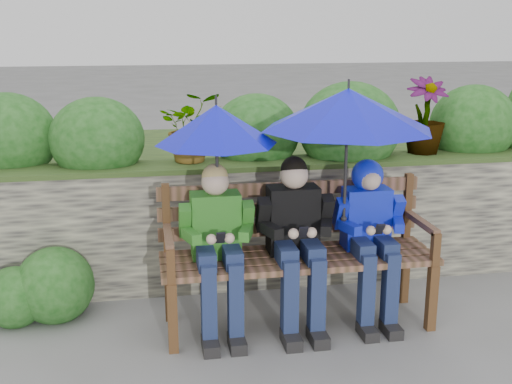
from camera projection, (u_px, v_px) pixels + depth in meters
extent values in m
plane|color=#5E5E5C|center=(258.00, 321.00, 4.68)|extent=(60.00, 60.00, 0.00)
cube|color=#393735|center=(242.00, 225.00, 5.27)|extent=(8.00, 0.40, 1.00)
cube|color=#20371B|center=(242.00, 164.00, 5.14)|extent=(8.00, 0.42, 0.04)
cube|color=#20371B|center=(223.00, 191.00, 6.41)|extent=(8.00, 2.00, 0.96)
ellipsoid|color=#154511|center=(7.00, 137.00, 5.07)|extent=(0.78, 0.63, 0.70)
ellipsoid|color=#154511|center=(97.00, 139.00, 5.04)|extent=(0.74, 0.59, 0.67)
ellipsoid|color=#154511|center=(256.00, 133.00, 5.33)|extent=(0.73, 0.59, 0.66)
ellipsoid|color=#154511|center=(350.00, 128.00, 5.34)|extent=(0.86, 0.69, 0.78)
ellipsoid|color=#154511|center=(473.00, 125.00, 5.67)|extent=(0.79, 0.63, 0.71)
sphere|color=#F197C5|center=(69.00, 151.00, 4.97)|extent=(0.14, 0.14, 0.14)
sphere|color=#F197C5|center=(242.00, 145.00, 5.20)|extent=(0.14, 0.14, 0.14)
imported|color=#154511|center=(192.00, 127.00, 5.09)|extent=(0.50, 0.44, 0.56)
imported|color=#154511|center=(425.00, 115.00, 5.42)|extent=(0.36, 0.36, 0.64)
sphere|color=#154511|center=(55.00, 285.00, 4.70)|extent=(0.57, 0.57, 0.57)
sphere|color=#154511|center=(15.00, 297.00, 4.62)|extent=(0.45, 0.45, 0.45)
cube|color=#4C3019|center=(173.00, 318.00, 4.18)|extent=(0.06, 0.06, 0.48)
cube|color=#4C3019|center=(169.00, 289.00, 4.64)|extent=(0.06, 0.06, 0.48)
cube|color=#4C3019|center=(432.00, 298.00, 4.49)|extent=(0.06, 0.06, 0.48)
cube|color=#4C3019|center=(404.00, 272.00, 4.95)|extent=(0.06, 0.06, 0.48)
cube|color=#4E3722|center=(306.00, 269.00, 4.31)|extent=(1.94, 0.11, 0.04)
cube|color=#4E3722|center=(301.00, 262.00, 4.44)|extent=(1.94, 0.11, 0.04)
cube|color=#4E3722|center=(296.00, 255.00, 4.57)|extent=(1.94, 0.11, 0.04)
cube|color=#4E3722|center=(292.00, 248.00, 4.70)|extent=(1.94, 0.11, 0.04)
cube|color=#4C3019|center=(167.00, 221.00, 4.53)|extent=(0.05, 0.05, 0.54)
cube|color=#4E3722|center=(168.00, 237.00, 4.29)|extent=(0.05, 0.50, 0.04)
cube|color=#4C3019|center=(171.00, 267.00, 4.09)|extent=(0.05, 0.05, 0.24)
cube|color=#4C3019|center=(407.00, 208.00, 4.84)|extent=(0.05, 0.05, 0.54)
cube|color=#4E3722|center=(422.00, 223.00, 4.60)|extent=(0.05, 0.50, 0.04)
cube|color=#4C3019|center=(435.00, 250.00, 4.40)|extent=(0.05, 0.05, 0.24)
cube|color=#4E3722|center=(290.00, 228.00, 4.72)|extent=(1.94, 0.04, 0.10)
cube|color=#4E3722|center=(291.00, 208.00, 4.69)|extent=(1.94, 0.04, 0.10)
cube|color=#4E3722|center=(291.00, 188.00, 4.65)|extent=(1.94, 0.04, 0.10)
cube|color=#1B5C19|center=(216.00, 225.00, 4.43)|extent=(0.34, 0.20, 0.46)
sphere|color=#C5A78C|center=(215.00, 182.00, 4.33)|extent=(0.19, 0.19, 0.19)
sphere|color=tan|center=(215.00, 177.00, 4.34)|extent=(0.18, 0.18, 0.18)
cube|color=#212E4C|center=(206.00, 257.00, 4.31)|extent=(0.12, 0.32, 0.12)
cube|color=#212E4C|center=(209.00, 307.00, 4.23)|extent=(0.10, 0.11, 0.59)
cube|color=black|center=(211.00, 346.00, 4.24)|extent=(0.11, 0.22, 0.08)
cube|color=#212E4C|center=(232.00, 255.00, 4.34)|extent=(0.12, 0.32, 0.12)
cube|color=#212E4C|center=(236.00, 305.00, 4.26)|extent=(0.10, 0.11, 0.59)
cube|color=black|center=(237.00, 343.00, 4.27)|extent=(0.11, 0.22, 0.08)
cube|color=#1B5C19|center=(185.00, 220.00, 4.33)|extent=(0.08, 0.18, 0.25)
cube|color=#1B5C19|center=(191.00, 236.00, 4.23)|extent=(0.13, 0.21, 0.07)
sphere|color=#C5A78C|center=(211.00, 239.00, 4.17)|extent=(0.07, 0.07, 0.07)
cube|color=#1B5C19|center=(247.00, 217.00, 4.41)|extent=(0.08, 0.18, 0.25)
cube|color=#1B5C19|center=(246.00, 233.00, 4.30)|extent=(0.13, 0.21, 0.07)
sphere|color=#C5A78C|center=(229.00, 238.00, 4.19)|extent=(0.07, 0.07, 0.07)
cube|color=black|center=(221.00, 238.00, 4.17)|extent=(0.06, 0.07, 0.09)
cube|color=black|center=(293.00, 219.00, 4.52)|extent=(0.35, 0.21, 0.48)
sphere|color=#C5A78C|center=(294.00, 175.00, 4.42)|extent=(0.20, 0.20, 0.20)
sphere|color=black|center=(294.00, 170.00, 4.42)|extent=(0.19, 0.19, 0.19)
cube|color=#212E4C|center=(285.00, 252.00, 4.40)|extent=(0.12, 0.33, 0.12)
cube|color=#212E4C|center=(290.00, 301.00, 4.31)|extent=(0.10, 0.11, 0.59)
cube|color=black|center=(291.00, 340.00, 4.32)|extent=(0.11, 0.23, 0.08)
cube|color=#212E4C|center=(311.00, 250.00, 4.43)|extent=(0.12, 0.33, 0.12)
cube|color=#212E4C|center=(316.00, 299.00, 4.34)|extent=(0.10, 0.11, 0.59)
cube|color=black|center=(318.00, 337.00, 4.35)|extent=(0.11, 0.23, 0.08)
cube|color=black|center=(263.00, 215.00, 4.42)|extent=(0.08, 0.19, 0.27)
cube|color=black|center=(271.00, 230.00, 4.32)|extent=(0.13, 0.22, 0.07)
sphere|color=#C5A78C|center=(293.00, 234.00, 4.25)|extent=(0.07, 0.07, 0.07)
cube|color=black|center=(326.00, 211.00, 4.50)|extent=(0.08, 0.19, 0.27)
cube|color=black|center=(326.00, 227.00, 4.38)|extent=(0.13, 0.22, 0.07)
sphere|color=#C5A78C|center=(312.00, 233.00, 4.27)|extent=(0.07, 0.07, 0.07)
cube|color=black|center=(303.00, 232.00, 4.25)|extent=(0.06, 0.07, 0.09)
cube|color=#1726BC|center=(366.00, 218.00, 4.62)|extent=(0.33, 0.19, 0.44)
sphere|color=#C5A78C|center=(369.00, 178.00, 4.53)|extent=(0.18, 0.18, 0.18)
sphere|color=#1726BC|center=(367.00, 175.00, 4.55)|extent=(0.23, 0.23, 0.23)
sphere|color=#C5A78C|center=(371.00, 180.00, 4.49)|extent=(0.14, 0.14, 0.14)
cube|color=#212E4C|center=(361.00, 247.00, 4.50)|extent=(0.12, 0.31, 0.12)
cube|color=#212E4C|center=(366.00, 294.00, 4.43)|extent=(0.10, 0.11, 0.58)
cube|color=black|center=(367.00, 331.00, 4.44)|extent=(0.11, 0.21, 0.08)
cube|color=#212E4C|center=(384.00, 245.00, 4.53)|extent=(0.12, 0.31, 0.12)
cube|color=#212E4C|center=(390.00, 292.00, 4.46)|extent=(0.10, 0.11, 0.58)
cube|color=black|center=(391.00, 329.00, 4.47)|extent=(0.11, 0.21, 0.08)
cube|color=#1726BC|center=(341.00, 213.00, 4.53)|extent=(0.08, 0.18, 0.25)
cube|color=#1726BC|center=(350.00, 228.00, 4.43)|extent=(0.12, 0.20, 0.07)
sphere|color=#C5A78C|center=(371.00, 231.00, 4.37)|extent=(0.07, 0.07, 0.07)
cube|color=#1726BC|center=(396.00, 211.00, 4.60)|extent=(0.08, 0.18, 0.25)
cube|color=#1726BC|center=(398.00, 225.00, 4.49)|extent=(0.12, 0.20, 0.07)
sphere|color=#C5A78C|center=(387.00, 230.00, 4.39)|extent=(0.07, 0.07, 0.07)
cube|color=black|center=(379.00, 229.00, 4.37)|extent=(0.06, 0.07, 0.09)
cone|color=#090FC6|center=(216.00, 125.00, 4.21)|extent=(0.82, 0.82, 0.26)
cylinder|color=black|center=(216.00, 100.00, 4.17)|extent=(0.02, 0.02, 0.06)
cylinder|color=black|center=(217.00, 176.00, 4.30)|extent=(0.02, 0.02, 0.69)
sphere|color=black|center=(218.00, 225.00, 4.39)|extent=(0.04, 0.04, 0.04)
cone|color=#090FC6|center=(348.00, 109.00, 4.27)|extent=(1.18, 1.18, 0.28)
cylinder|color=black|center=(349.00, 84.00, 4.23)|extent=(0.02, 0.02, 0.06)
cylinder|color=black|center=(346.00, 165.00, 4.37)|extent=(0.02, 0.02, 0.76)
sphere|color=black|center=(344.00, 219.00, 4.47)|extent=(0.04, 0.04, 0.04)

